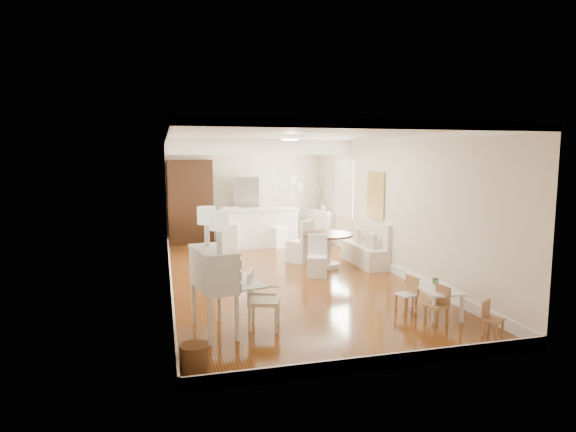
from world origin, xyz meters
name	(u,v)px	position (x,y,z in m)	size (l,w,h in m)	color
room	(282,177)	(0.04, 0.32, 1.98)	(9.00, 9.04, 2.82)	brown
secretary_bureau	(214,291)	(-1.70, -2.84, 0.59)	(0.92, 0.94, 1.18)	beige
gustavian_armchair	(264,300)	(-1.00, -2.83, 0.41)	(0.47, 0.47, 0.82)	beige
wicker_basket	(194,359)	(-2.05, -4.03, 0.16)	(0.33, 0.33, 0.33)	brown
kids_table	(436,301)	(1.65, -2.95, 0.22)	(0.52, 0.87, 0.43)	white
kids_chair_a	(436,305)	(1.43, -3.32, 0.28)	(0.27, 0.27, 0.57)	#946B43
kids_chair_b	(406,294)	(1.27, -2.72, 0.28)	(0.27, 0.27, 0.57)	tan
kids_chair_c	(493,319)	(1.90, -3.95, 0.25)	(0.24, 0.24, 0.50)	#A46E4A
banquette	(365,243)	(1.99, 0.50, 0.49)	(0.52, 1.60, 0.98)	silver
dining_table	(328,251)	(1.09, 0.42, 0.37)	(1.09, 1.09, 0.75)	#3E2214
slip_chair_near	(317,256)	(0.62, -0.27, 0.41)	(0.39, 0.41, 0.83)	white
slip_chair_far	(300,241)	(0.65, 1.11, 0.48)	(0.46, 0.48, 0.97)	white
breakfast_counter	(259,228)	(0.10, 3.10, 0.52)	(2.05, 0.65, 1.03)	white
bar_stool_left	(230,229)	(-0.71, 2.82, 0.55)	(0.44, 0.44, 1.11)	white
bar_stool_right	(278,231)	(0.57, 2.86, 0.45)	(0.36, 0.36, 0.89)	white
pantry_cabinet	(190,202)	(-1.60, 4.18, 1.15)	(1.20, 0.60, 2.30)	#381E11
fridge	(258,209)	(0.30, 4.15, 0.90)	(0.75, 0.65, 1.80)	silver
sideboard	(322,226)	(2.00, 3.53, 0.44)	(0.41, 0.91, 0.87)	silver
pencil_cup	(435,281)	(1.73, -2.79, 0.48)	(0.11, 0.11, 0.09)	#609858
branch_vase	(324,207)	(2.04, 3.50, 0.96)	(0.18, 0.18, 0.18)	silver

